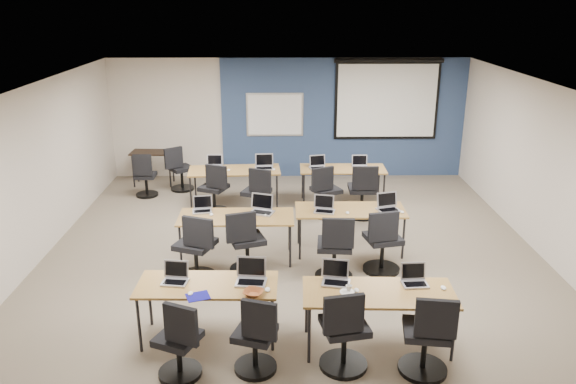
{
  "coord_description": "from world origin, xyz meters",
  "views": [
    {
      "loc": [
        -0.22,
        -8.04,
        3.95
      ],
      "look_at": [
        -0.07,
        0.4,
        1.01
      ],
      "focal_mm": 35.0,
      "sensor_mm": 36.0,
      "label": 1
    }
  ],
  "objects_px": {
    "training_table_front_right": "(379,295)",
    "laptop_8": "(214,164)",
    "task_chair_0": "(179,346)",
    "laptop_6": "(324,207)",
    "projector_screen": "(387,95)",
    "task_chair_6": "(335,253)",
    "task_chair_5": "(246,247)",
    "training_table_mid_left": "(236,219)",
    "utility_table": "(152,156)",
    "training_table_back_left": "(234,172)",
    "laptop_7": "(388,206)",
    "spare_chair_b": "(145,179)",
    "task_chair_11": "(363,195)",
    "training_table_front_left": "(208,287)",
    "task_chair_3": "(427,341)",
    "laptop_11": "(360,164)",
    "laptop_0": "(175,277)",
    "laptop_4": "(202,207)",
    "training_table_mid_right": "(350,212)",
    "task_chair_2": "(344,336)",
    "laptop_10": "(318,165)",
    "laptop_2": "(336,277)",
    "laptop_1": "(251,276)",
    "task_chair_4": "(197,253)",
    "laptop_9": "(264,165)",
    "spare_chair_a": "(180,172)",
    "training_table_back_right": "(343,171)",
    "whiteboard": "(275,115)",
    "laptop_3": "(414,279)",
    "task_chair_10": "(325,196)",
    "task_chair_9": "(257,197)",
    "task_chair_1": "(256,341)",
    "task_chair_8": "(215,193)"
  },
  "relations": [
    {
      "from": "training_table_front_right",
      "to": "laptop_8",
      "type": "distance_m",
      "value": 5.64
    },
    {
      "from": "task_chair_0",
      "to": "laptop_6",
      "type": "xyz_separation_m",
      "value": [
        1.8,
        3.15,
        0.39
      ]
    },
    {
      "from": "projector_screen",
      "to": "task_chair_6",
      "type": "height_order",
      "value": "projector_screen"
    },
    {
      "from": "task_chair_5",
      "to": "training_table_mid_left",
      "type": "bearing_deg",
      "value": 91.82
    },
    {
      "from": "utility_table",
      "to": "laptop_6",
      "type": "bearing_deg",
      "value": -43.03
    },
    {
      "from": "training_table_back_left",
      "to": "laptop_7",
      "type": "distance_m",
      "value": 3.44
    },
    {
      "from": "laptop_6",
      "to": "spare_chair_b",
      "type": "distance_m",
      "value": 4.49
    },
    {
      "from": "task_chair_11",
      "to": "task_chair_0",
      "type": "bearing_deg",
      "value": -117.98
    },
    {
      "from": "training_table_front_left",
      "to": "task_chair_3",
      "type": "distance_m",
      "value": 2.58
    },
    {
      "from": "laptop_11",
      "to": "task_chair_5",
      "type": "bearing_deg",
      "value": -124.78
    },
    {
      "from": "laptop_0",
      "to": "task_chair_6",
      "type": "relative_size",
      "value": 0.29
    },
    {
      "from": "task_chair_5",
      "to": "laptop_4",
      "type": "bearing_deg",
      "value": 117.69
    },
    {
      "from": "training_table_mid_right",
      "to": "training_table_back_left",
      "type": "distance_m",
      "value": 3.0
    },
    {
      "from": "task_chair_2",
      "to": "task_chair_5",
      "type": "distance_m",
      "value": 2.65
    },
    {
      "from": "laptop_10",
      "to": "utility_table",
      "type": "xyz_separation_m",
      "value": [
        -3.55,
        1.22,
        -0.13
      ]
    },
    {
      "from": "laptop_2",
      "to": "task_chair_0",
      "type": "bearing_deg",
      "value": -144.1
    },
    {
      "from": "laptop_1",
      "to": "task_chair_4",
      "type": "bearing_deg",
      "value": 127.38
    },
    {
      "from": "task_chair_3",
      "to": "laptop_10",
      "type": "bearing_deg",
      "value": 106.93
    },
    {
      "from": "task_chair_11",
      "to": "task_chair_6",
      "type": "bearing_deg",
      "value": -105.57
    },
    {
      "from": "laptop_9",
      "to": "task_chair_3",
      "type": "bearing_deg",
      "value": -75.02
    },
    {
      "from": "task_chair_3",
      "to": "task_chair_6",
      "type": "bearing_deg",
      "value": 118.03
    },
    {
      "from": "laptop_0",
      "to": "spare_chair_a",
      "type": "xyz_separation_m",
      "value": [
        -0.88,
        5.49,
        -0.38
      ]
    },
    {
      "from": "training_table_front_right",
      "to": "training_table_back_left",
      "type": "relative_size",
      "value": 0.98
    },
    {
      "from": "training_table_front_right",
      "to": "task_chair_2",
      "type": "height_order",
      "value": "task_chair_2"
    },
    {
      "from": "training_table_front_right",
      "to": "laptop_6",
      "type": "distance_m",
      "value": 2.64
    },
    {
      "from": "projector_screen",
      "to": "training_table_back_right",
      "type": "xyz_separation_m",
      "value": [
        -1.14,
        -1.78,
        -1.2
      ]
    },
    {
      "from": "training_table_front_left",
      "to": "laptop_2",
      "type": "distance_m",
      "value": 1.53
    },
    {
      "from": "laptop_2",
      "to": "laptop_7",
      "type": "xyz_separation_m",
      "value": [
        1.07,
        2.4,
        0.0
      ]
    },
    {
      "from": "whiteboard",
      "to": "task_chair_11",
      "type": "bearing_deg",
      "value": -57.5
    },
    {
      "from": "training_table_back_left",
      "to": "task_chair_0",
      "type": "height_order",
      "value": "task_chair_0"
    },
    {
      "from": "laptop_8",
      "to": "laptop_11",
      "type": "distance_m",
      "value": 2.91
    },
    {
      "from": "task_chair_4",
      "to": "laptop_3",
      "type": "bearing_deg",
      "value": -6.99
    },
    {
      "from": "task_chair_10",
      "to": "utility_table",
      "type": "relative_size",
      "value": 1.11
    },
    {
      "from": "training_table_mid_left",
      "to": "laptop_11",
      "type": "relative_size",
      "value": 5.81
    },
    {
      "from": "training_table_mid_right",
      "to": "laptop_8",
      "type": "xyz_separation_m",
      "value": [
        -2.44,
        2.42,
        0.11
      ]
    },
    {
      "from": "training_table_back_right",
      "to": "training_table_back_left",
      "type": "bearing_deg",
      "value": -177.36
    },
    {
      "from": "task_chair_9",
      "to": "task_chair_11",
      "type": "height_order",
      "value": "task_chair_11"
    },
    {
      "from": "laptop_3",
      "to": "task_chair_11",
      "type": "height_order",
      "value": "task_chair_11"
    },
    {
      "from": "task_chair_1",
      "to": "laptop_2",
      "type": "bearing_deg",
      "value": 55.56
    },
    {
      "from": "laptop_7",
      "to": "utility_table",
      "type": "distance_m",
      "value": 5.75
    },
    {
      "from": "task_chair_5",
      "to": "spare_chair_a",
      "type": "xyz_separation_m",
      "value": [
        -1.62,
        3.86,
        -0.02
      ]
    },
    {
      "from": "training_table_back_left",
      "to": "laptop_8",
      "type": "distance_m",
      "value": 0.47
    },
    {
      "from": "laptop_0",
      "to": "utility_table",
      "type": "relative_size",
      "value": 0.33
    },
    {
      "from": "training_table_front_right",
      "to": "spare_chair_a",
      "type": "relative_size",
      "value": 1.79
    },
    {
      "from": "task_chair_2",
      "to": "task_chair_1",
      "type": "bearing_deg",
      "value": 170.64
    },
    {
      "from": "training_table_mid_right",
      "to": "task_chair_8",
      "type": "xyz_separation_m",
      "value": [
        -2.37,
        1.74,
        -0.27
      ]
    },
    {
      "from": "training_table_mid_left",
      "to": "task_chair_9",
      "type": "bearing_deg",
      "value": 81.36
    },
    {
      "from": "task_chair_1",
      "to": "task_chair_2",
      "type": "height_order",
      "value": "task_chair_2"
    },
    {
      "from": "training_table_back_left",
      "to": "task_chair_3",
      "type": "relative_size",
      "value": 1.76
    },
    {
      "from": "training_table_back_right",
      "to": "spare_chair_a",
      "type": "relative_size",
      "value": 1.73
    }
  ]
}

